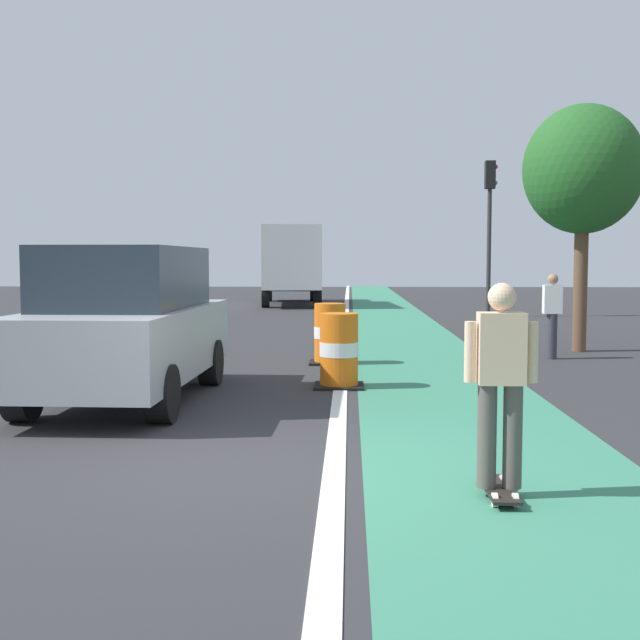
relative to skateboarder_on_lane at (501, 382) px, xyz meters
The scene contains 11 objects.
ground_plane 2.52m from the skateboarder_on_lane, 160.08° to the left, with size 100.00×100.00×0.00m, color #2D2D30.
bike_lane_strip 12.83m from the skateboarder_on_lane, 89.15° to the left, with size 2.50×80.00×0.01m, color #387F60.
lane_divider_stripe 12.90m from the skateboarder_on_lane, 95.85° to the left, with size 0.20×80.00×0.01m, color silver.
skateboarder_on_lane is the anchor object (origin of this frame).
parked_suv_nearest 5.89m from the skateboarder_on_lane, 134.28° to the left, with size 1.99×4.64×2.04m.
traffic_barrel_front 5.65m from the skateboarder_on_lane, 103.69° to the left, with size 0.73×0.73×1.09m.
traffic_barrel_mid 8.34m from the skateboarder_on_lane, 100.61° to the left, with size 0.73×0.73×1.09m.
delivery_truck_down_block 28.03m from the skateboarder_on_lane, 97.50° to the left, with size 2.86×7.75×3.23m.
traffic_light_corner 20.88m from the skateboarder_on_lane, 80.57° to the left, with size 0.41×0.32×5.10m.
pedestrian_crossing 9.41m from the skateboarder_on_lane, 73.69° to the left, with size 0.34×0.20×1.61m.
street_tree_sidewalk 11.27m from the skateboarder_on_lane, 71.16° to the left, with size 2.40×2.40×5.00m.
Camera 1 is at (1.03, -7.06, 1.86)m, focal length 45.20 mm.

